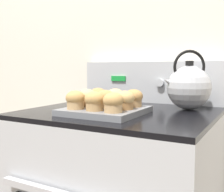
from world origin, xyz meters
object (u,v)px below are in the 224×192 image
Objects in this scene: muffin_r1_c0 at (87,98)px; muffin_r2_c1 at (115,97)px; muffin_r0_c2 at (113,103)px; muffin_r2_c2 at (134,98)px; muffin_r1_c2 at (125,100)px; tea_kettle at (189,87)px; muffin_r0_c1 at (95,101)px; muffin_pan at (105,111)px; muffin_r0_c0 at (75,100)px; muffin_r2_c0 at (98,96)px; muffin_r1_c1 at (105,99)px.

muffin_r1_c0 is 1.00× the size of muffin_r2_c1.
muffin_r0_c2 is 1.00× the size of muffin_r2_c2.
muffin_r1_c2 is at bearing 0.25° from muffin_r1_c0.
muffin_r1_c2 is 0.29× the size of tea_kettle.
muffin_r1_c2 is (0.08, 0.08, 0.00)m from muffin_r0_c1.
muffin_pan is 0.37m from tea_kettle.
muffin_r0_c0 and muffin_r2_c2 have the same top height.
muffin_r1_c0 is 0.42m from tea_kettle.
muffin_r2_c0 is 0.16m from muffin_r2_c2.
muffin_r0_c0 is 0.08m from muffin_r1_c0.
tea_kettle is (0.17, 0.26, 0.04)m from muffin_r1_c2.
muffin_pan is 3.91× the size of muffin_r0_c1.
muffin_r2_c1 is at bearing 136.49° from muffin_r1_c2.
muffin_r2_c2 is (0.08, 0.00, 0.00)m from muffin_r2_c1.
tea_kettle reaches higher than muffin_r0_c1.
muffin_r2_c0 and muffin_r2_c1 have the same top height.
muffin_r2_c2 is at bearing 0.22° from muffin_r2_c0.
muffin_pan is at bearing -71.05° from muffin_r1_c1.
muffin_r0_c0 is at bearing -135.49° from muffin_r2_c2.
muffin_r2_c1 reaches higher than muffin_pan.
muffin_r2_c0 is at bearing 90.19° from muffin_r0_c0.
muffin_r0_c2 and muffin_r1_c2 have the same top height.
muffin_pan is 0.12m from muffin_r0_c2.
muffin_r0_c1 is 0.18m from muffin_r2_c0.
muffin_r0_c1 is at bearing 0.27° from muffin_r0_c0.
muffin_r1_c0 and muffin_r2_c2 have the same top height.
muffin_r1_c1 is at bearing 45.16° from muffin_r0_c0.
tea_kettle reaches higher than muffin_r1_c0.
muffin_r2_c0 is (-0.08, 0.08, 0.04)m from muffin_pan.
muffin_r0_c2 is 1.00× the size of muffin_r1_c2.
muffin_r1_c1 is at bearing -44.34° from muffin_r2_c0.
muffin_r1_c0 and muffin_r1_c2 have the same top height.
muffin_r0_c0 and muffin_r1_c1 have the same top height.
muffin_r1_c1 is (-0.00, 0.08, 0.00)m from muffin_r0_c1.
muffin_r1_c1 is 0.29× the size of tea_kettle.
muffin_r0_c1 is 1.00× the size of muffin_r1_c1.
muffin_r0_c0 and muffin_r2_c1 have the same top height.
muffin_r1_c1 is at bearing -91.18° from muffin_r2_c1.
muffin_r0_c1 and muffin_r1_c2 have the same top height.
muffin_r1_c2 and muffin_r2_c0 have the same top height.
muffin_r0_c2 is at bearing -1.39° from muffin_r0_c0.
muffin_r0_c2 is at bearing -91.64° from muffin_r1_c2.
muffin_r1_c2 is (0.08, 0.00, 0.04)m from muffin_pan.
muffin_r2_c2 is (-0.00, 0.08, 0.00)m from muffin_r1_c2.
muffin_r1_c1 is at bearing 179.66° from muffin_r1_c2.
muffin_r0_c0 is 1.00× the size of muffin_r1_c2.
muffin_r2_c0 is (-0.16, 0.16, 0.00)m from muffin_r0_c2.
muffin_r1_c0 and muffin_r2_c1 have the same top height.
muffin_r2_c2 is (0.00, 0.16, 0.00)m from muffin_r0_c2.
muffin_r2_c0 is at bearing 154.19° from muffin_r1_c2.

